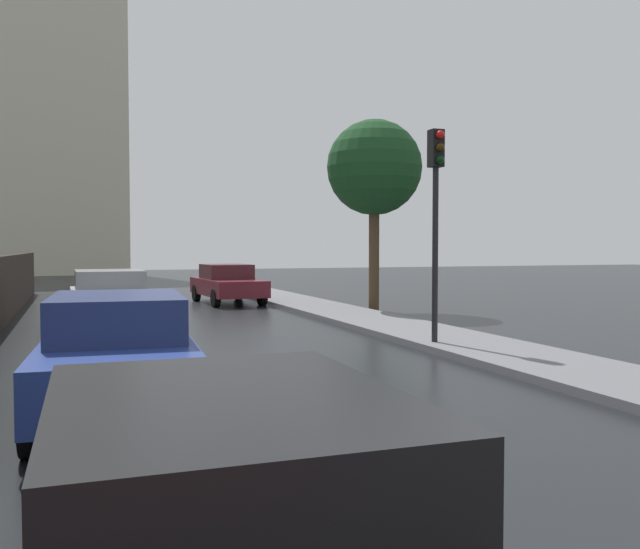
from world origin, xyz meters
TOP-DOWN VIEW (x-y plane):
  - car_silver_near_kerb at (-1.68, 14.54)m, footprint 1.92×4.15m
  - car_maroon_far_ahead at (2.80, 21.83)m, footprint 2.10×4.48m
  - car_blue_behind_camera at (-1.99, 5.85)m, footprint 2.02×4.04m
  - car_black_far_lane at (-1.85, 0.30)m, footprint 1.80×4.47m
  - traffic_light at (4.39, 9.40)m, footprint 0.26×0.39m
  - street_tree_near at (6.69, 17.42)m, footprint 3.08×3.08m
  - distant_tower at (-6.34, 54.16)m, footprint 15.65×12.57m

SIDE VIEW (x-z plane):
  - car_maroon_far_ahead at x=2.80m, z-range 0.01..1.44m
  - car_black_far_lane at x=-1.85m, z-range 0.02..1.45m
  - car_blue_behind_camera at x=-1.99m, z-range 0.04..1.52m
  - car_silver_near_kerb at x=-1.68m, z-range 0.03..1.53m
  - traffic_light at x=4.39m, z-range 0.97..5.26m
  - street_tree_near at x=6.69m, z-range 1.51..7.70m
  - distant_tower at x=-6.34m, z-range -3.12..29.41m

